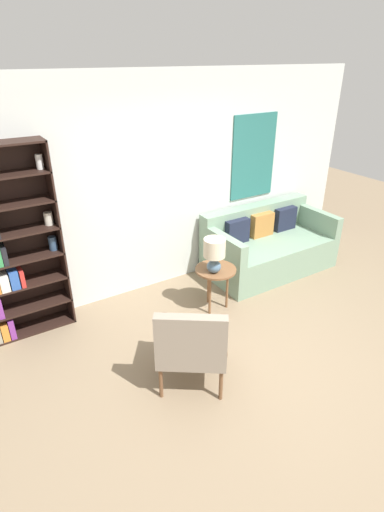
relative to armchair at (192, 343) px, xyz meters
name	(u,v)px	position (x,y,z in m)	size (l,w,h in m)	color
ground_plane	(249,370)	(0.59, -0.13, -0.50)	(14.00, 14.00, 0.00)	#847056
wall_back	(153,187)	(0.62, 1.90, 0.85)	(6.40, 0.08, 2.70)	silver
armchair	(192,343)	(0.00, 0.00, 0.00)	(0.88, 0.89, 0.90)	brown
couch	(267,247)	(2.17, 1.42, -0.17)	(1.84, 0.92, 0.89)	gray
side_table	(216,273)	(0.93, 0.96, -0.02)	(0.49, 0.49, 0.55)	brown
table_lamp	(214,252)	(0.87, 0.90, 0.30)	(0.25, 0.25, 0.42)	slate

